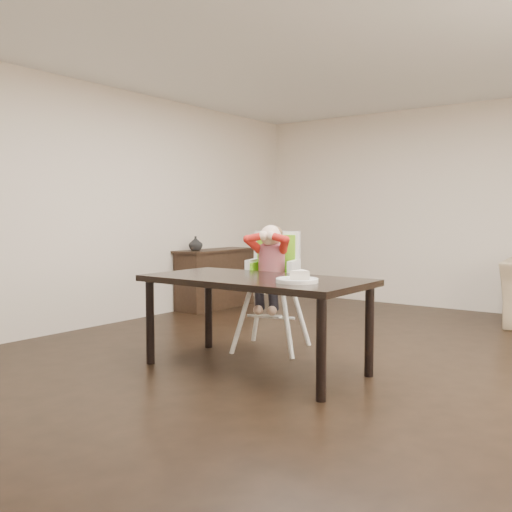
{
  "coord_description": "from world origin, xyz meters",
  "views": [
    {
      "loc": [
        2.22,
        -4.13,
        1.24
      ],
      "look_at": [
        -0.77,
        -0.08,
        0.88
      ],
      "focal_mm": 40.0,
      "sensor_mm": 36.0,
      "label": 1
    }
  ],
  "objects": [
    {
      "name": "ground",
      "position": [
        0.0,
        0.0,
        0.0
      ],
      "size": [
        7.0,
        7.0,
        0.0
      ],
      "primitive_type": "plane",
      "color": "black",
      "rests_on": "ground"
    },
    {
      "name": "room_walls",
      "position": [
        0.0,
        0.0,
        1.86
      ],
      "size": [
        6.02,
        7.02,
        2.71
      ],
      "color": "beige",
      "rests_on": "ground"
    },
    {
      "name": "dining_table",
      "position": [
        -0.47,
        -0.49,
        0.67
      ],
      "size": [
        1.8,
        0.9,
        0.75
      ],
      "color": "black",
      "rests_on": "ground"
    },
    {
      "name": "high_chair",
      "position": [
        -0.78,
        0.19,
        0.81
      ],
      "size": [
        0.6,
        0.6,
        1.16
      ],
      "rotation": [
        0.0,
        0.0,
        0.29
      ],
      "color": "white",
      "rests_on": "ground"
    },
    {
      "name": "plate",
      "position": [
        -0.0,
        -0.6,
        0.78
      ],
      "size": [
        0.32,
        0.32,
        0.09
      ],
      "rotation": [
        0.0,
        0.0,
        0.01
      ],
      "color": "white",
      "rests_on": "dining_table"
    },
    {
      "name": "sideboard",
      "position": [
        -2.78,
        1.73,
        0.4
      ],
      "size": [
        0.44,
        1.26,
        0.79
      ],
      "color": "black",
      "rests_on": "ground"
    },
    {
      "name": "vase",
      "position": [
        -2.78,
        1.33,
        0.88
      ],
      "size": [
        0.23,
        0.24,
        0.18
      ],
      "primitive_type": "imported",
      "rotation": [
        0.0,
        0.0,
        -0.34
      ],
      "color": "#99999E",
      "rests_on": "sideboard"
    }
  ]
}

